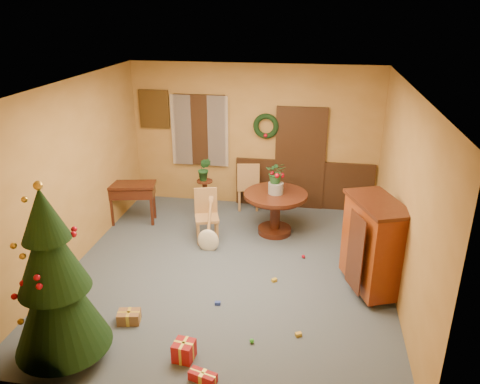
% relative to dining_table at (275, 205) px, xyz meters
% --- Properties ---
extents(room_envelope, '(5.50, 5.50, 5.50)m').
position_rel_dining_table_xyz_m(room_envelope, '(-0.38, 1.28, 0.56)').
color(room_envelope, '#3A4654').
rests_on(room_envelope, ground).
extents(dining_table, '(1.15, 1.15, 0.79)m').
position_rel_dining_table_xyz_m(dining_table, '(0.00, 0.00, 0.00)').
color(dining_table, black).
rests_on(dining_table, floor).
extents(urn, '(0.27, 0.27, 0.20)m').
position_rel_dining_table_xyz_m(urn, '(0.00, 0.00, 0.34)').
color(urn, slate).
rests_on(urn, dining_table).
extents(centerpiece_plant, '(0.36, 0.31, 0.40)m').
position_rel_dining_table_xyz_m(centerpiece_plant, '(0.00, 0.00, 0.64)').
color(centerpiece_plant, '#1E4C23').
rests_on(centerpiece_plant, urn).
extents(chair_near, '(0.51, 0.51, 0.94)m').
position_rel_dining_table_xyz_m(chair_near, '(-1.18, -0.42, -0.05)').
color(chair_near, olive).
rests_on(chair_near, floor).
extents(chair_far, '(0.51, 0.51, 1.02)m').
position_rel_dining_table_xyz_m(chair_far, '(-0.65, 0.98, -0.01)').
color(chair_far, olive).
rests_on(chair_far, floor).
extents(guitar, '(0.48, 0.63, 0.86)m').
position_rel_dining_table_xyz_m(guitar, '(-1.06, -0.84, -0.11)').
color(guitar, beige).
rests_on(guitar, floor).
extents(plant_stand, '(0.31, 0.31, 0.79)m').
position_rel_dining_table_xyz_m(plant_stand, '(-1.41, 0.43, -0.06)').
color(plant_stand, black).
rests_on(plant_stand, floor).
extents(stand_plant, '(0.26, 0.22, 0.46)m').
position_rel_dining_table_xyz_m(stand_plant, '(-1.41, 0.43, 0.47)').
color(stand_plant, '#19471E').
rests_on(stand_plant, plant_stand).
extents(christmas_tree, '(1.10, 1.10, 2.27)m').
position_rel_dining_table_xyz_m(christmas_tree, '(-2.13, -3.70, 0.52)').
color(christmas_tree, '#382111').
rests_on(christmas_tree, floor).
extents(writing_desk, '(0.96, 0.61, 0.79)m').
position_rel_dining_table_xyz_m(writing_desk, '(-2.74, 0.02, 0.04)').
color(writing_desk, black).
rests_on(writing_desk, floor).
extents(sideboard, '(0.94, 1.24, 1.41)m').
position_rel_dining_table_xyz_m(sideboard, '(1.56, -1.60, 0.20)').
color(sideboard, '#551909').
rests_on(sideboard, floor).
extents(gift_a, '(0.33, 0.27, 0.16)m').
position_rel_dining_table_xyz_m(gift_a, '(-1.66, -2.93, -0.48)').
color(gift_a, brown).
rests_on(gift_a, floor).
extents(gift_b, '(0.26, 0.26, 0.24)m').
position_rel_dining_table_xyz_m(gift_b, '(-0.74, -3.49, -0.44)').
color(gift_b, maroon).
rests_on(gift_b, floor).
extents(gift_c, '(0.34, 0.32, 0.15)m').
position_rel_dining_table_xyz_m(gift_c, '(-2.74, -2.37, -0.48)').
color(gift_c, brown).
rests_on(gift_c, floor).
extents(gift_d, '(0.34, 0.21, 0.11)m').
position_rel_dining_table_xyz_m(gift_d, '(-0.44, -3.79, -0.50)').
color(gift_d, maroon).
rests_on(gift_d, floor).
extents(toy_a, '(0.09, 0.06, 0.05)m').
position_rel_dining_table_xyz_m(toy_a, '(-0.57, -2.37, -0.53)').
color(toy_a, '#243C9F').
rests_on(toy_a, floor).
extents(toy_b, '(0.06, 0.06, 0.06)m').
position_rel_dining_table_xyz_m(toy_b, '(0.02, -3.08, -0.52)').
color(toy_b, green).
rests_on(toy_b, floor).
extents(toy_c, '(0.09, 0.09, 0.05)m').
position_rel_dining_table_xyz_m(toy_c, '(0.16, -1.65, -0.53)').
color(toy_c, gold).
rests_on(toy_c, floor).
extents(toy_d, '(0.06, 0.06, 0.06)m').
position_rel_dining_table_xyz_m(toy_d, '(0.57, -0.85, -0.52)').
color(toy_d, '#AB0B1D').
rests_on(toy_d, floor).
extents(toy_e, '(0.09, 0.08, 0.05)m').
position_rel_dining_table_xyz_m(toy_e, '(0.59, -2.85, -0.53)').
color(toy_e, gold).
rests_on(toy_e, floor).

